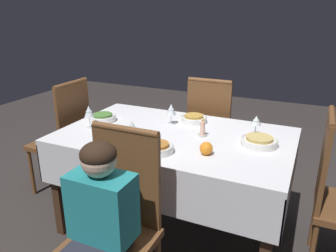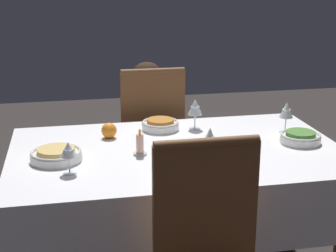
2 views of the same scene
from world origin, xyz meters
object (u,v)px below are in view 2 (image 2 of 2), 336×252
at_px(candle_centerpiece, 140,146).
at_px(wine_glass_south, 195,108).
at_px(dining_table, 177,167).
at_px(bowl_east, 56,155).
at_px(bowl_north, 185,166).
at_px(chair_south, 150,140).
at_px(bowl_west, 300,137).
at_px(wine_glass_north, 210,138).
at_px(person_child_teal, 146,129).
at_px(wine_glass_east, 68,151).
at_px(bowl_south, 160,124).
at_px(wine_glass_west, 286,111).
at_px(orange_fruit, 109,130).

bearing_deg(candle_centerpiece, wine_glass_south, -135.52).
relative_size(dining_table, bowl_east, 6.80).
relative_size(bowl_north, candle_centerpiece, 1.55).
relative_size(chair_south, bowl_west, 5.09).
distance_m(dining_table, bowl_north, 0.31).
bearing_deg(candle_centerpiece, wine_glass_north, 155.17).
height_order(bowl_west, bowl_north, same).
bearing_deg(chair_south, wine_glass_north, 96.99).
bearing_deg(person_child_teal, bowl_west, 122.94).
distance_m(chair_south, wine_glass_east, 1.11).
height_order(bowl_south, wine_glass_west, wine_glass_west).
height_order(chair_south, orange_fruit, chair_south).
height_order(wine_glass_east, candle_centerpiece, wine_glass_east).
bearing_deg(candle_centerpiece, wine_glass_east, 26.80).
bearing_deg(orange_fruit, candle_centerpiece, 113.08).
bearing_deg(orange_fruit, bowl_west, 164.24).
distance_m(person_child_teal, wine_glass_north, 1.15).
bearing_deg(wine_glass_east, wine_glass_south, -143.06).
xyz_separation_m(wine_glass_east, candle_centerpiece, (-0.32, -0.16, -0.06)).
xyz_separation_m(wine_glass_north, orange_fruit, (0.41, -0.41, -0.07)).
relative_size(bowl_east, bowl_south, 1.17).
bearing_deg(wine_glass_north, wine_glass_south, -96.24).
xyz_separation_m(dining_table, bowl_north, (0.03, 0.29, 0.12)).
bearing_deg(bowl_east, wine_glass_east, 108.66).
distance_m(dining_table, bowl_west, 0.62).
relative_size(chair_south, bowl_north, 5.24).
bearing_deg(person_child_teal, orange_fruit, 67.06).
xyz_separation_m(dining_table, chair_south, (0.01, -0.75, -0.11)).
relative_size(chair_south, wine_glass_west, 6.12).
height_order(person_child_teal, wine_glass_west, person_child_teal).
height_order(bowl_east, wine_glass_south, wine_glass_south).
distance_m(wine_glass_south, bowl_west, 0.56).
relative_size(wine_glass_north, candle_centerpiece, 1.24).
bearing_deg(wine_glass_north, dining_table, -58.86).
relative_size(wine_glass_south, bowl_west, 0.82).
height_order(bowl_west, orange_fruit, orange_fruit).
bearing_deg(dining_table, bowl_west, 177.56).
bearing_deg(bowl_east, orange_fruit, -133.47).
relative_size(dining_table, orange_fruit, 20.24).
relative_size(dining_table, chair_south, 1.55).
distance_m(wine_glass_east, orange_fruit, 0.48).
bearing_deg(wine_glass_west, person_child_teal, -52.18).
height_order(bowl_east, wine_glass_north, wine_glass_north).
height_order(person_child_teal, bowl_west, person_child_teal).
bearing_deg(chair_south, wine_glass_west, 135.01).
distance_m(chair_south, wine_glass_west, 0.92).
bearing_deg(wine_glass_east, bowl_north, 169.84).
height_order(wine_glass_east, wine_glass_west, wine_glass_west).
distance_m(bowl_south, wine_glass_west, 0.66).
relative_size(bowl_west, wine_glass_west, 1.20).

